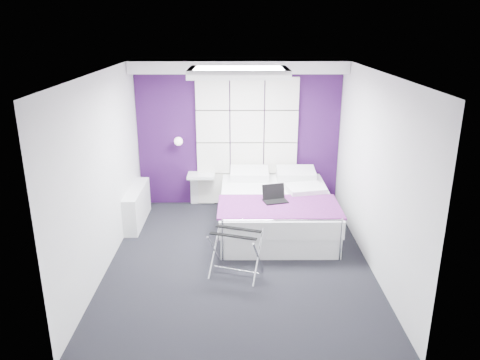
% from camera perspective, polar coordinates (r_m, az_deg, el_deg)
% --- Properties ---
extents(floor, '(4.40, 4.40, 0.00)m').
position_cam_1_polar(floor, '(6.73, -0.12, -9.62)').
color(floor, black).
rests_on(floor, ground).
extents(ceiling, '(4.40, 4.40, 0.00)m').
position_cam_1_polar(ceiling, '(5.96, -0.14, 12.99)').
color(ceiling, white).
rests_on(ceiling, wall_back).
extents(wall_back, '(3.60, 0.00, 3.60)m').
position_cam_1_polar(wall_back, '(8.34, -0.19, 5.58)').
color(wall_back, silver).
rests_on(wall_back, floor).
extents(wall_left, '(0.00, 4.40, 4.40)m').
position_cam_1_polar(wall_left, '(6.47, -16.28, 0.92)').
color(wall_left, silver).
rests_on(wall_left, floor).
extents(wall_right, '(0.00, 4.40, 4.40)m').
position_cam_1_polar(wall_right, '(6.48, 16.00, 0.98)').
color(wall_right, silver).
rests_on(wall_right, floor).
extents(accent_wall, '(3.58, 0.02, 2.58)m').
position_cam_1_polar(accent_wall, '(8.33, -0.19, 5.57)').
color(accent_wall, '#310F41').
rests_on(accent_wall, wall_back).
extents(soffit, '(3.58, 0.50, 0.20)m').
position_cam_1_polar(soffit, '(7.91, -0.19, 13.67)').
color(soffit, white).
rests_on(soffit, wall_back).
extents(headboard, '(1.80, 0.08, 2.30)m').
position_cam_1_polar(headboard, '(8.32, 0.85, 4.62)').
color(headboard, silver).
rests_on(headboard, wall_back).
extents(skylight, '(1.36, 0.86, 0.12)m').
position_cam_1_polar(skylight, '(6.56, -0.16, 13.07)').
color(skylight, white).
rests_on(skylight, ceiling).
extents(wall_lamp, '(0.15, 0.15, 0.15)m').
position_cam_1_polar(wall_lamp, '(8.29, -7.48, 4.77)').
color(wall_lamp, white).
rests_on(wall_lamp, wall_back).
extents(radiator, '(0.22, 1.20, 0.60)m').
position_cam_1_polar(radiator, '(7.96, -12.43, -3.08)').
color(radiator, white).
rests_on(radiator, floor).
extents(bed, '(1.81, 2.18, 0.76)m').
position_cam_1_polar(bed, '(7.57, 4.35, -3.63)').
color(bed, white).
rests_on(bed, floor).
extents(nightstand, '(0.49, 0.38, 0.05)m').
position_cam_1_polar(nightstand, '(8.38, -4.74, 0.58)').
color(nightstand, white).
rests_on(nightstand, wall_back).
extents(luggage_rack, '(0.63, 0.46, 0.62)m').
position_cam_1_polar(luggage_rack, '(6.22, -0.50, -8.92)').
color(luggage_rack, silver).
rests_on(luggage_rack, floor).
extents(laptop, '(0.35, 0.25, 0.25)m').
position_cam_1_polar(laptop, '(7.12, 4.30, -2.06)').
color(laptop, black).
rests_on(laptop, bed).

